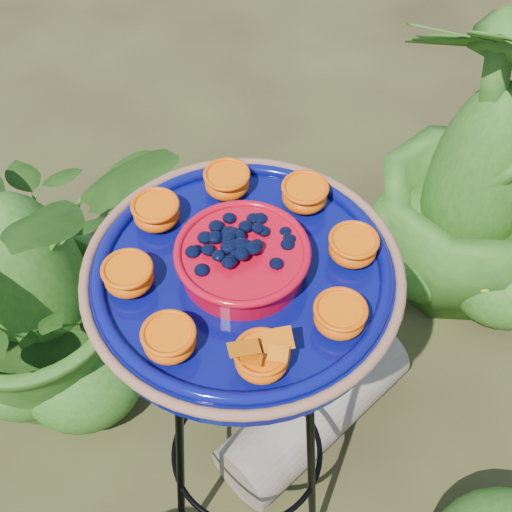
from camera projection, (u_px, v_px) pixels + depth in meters
The scene contains 6 objects.
ground_plane at pixel (276, 500), 1.86m from camera, with size 20.00×20.00×0.00m, color black.
tripod_stand at pixel (246, 399), 1.41m from camera, with size 0.42×0.42×0.94m.
feeder_dish at pixel (243, 272), 1.09m from camera, with size 0.59×0.59×0.11m.
driftwood_log at pixel (315, 410), 1.91m from camera, with size 0.19×0.19×0.57m, color gray.
shrub_back_left at pixel (27, 271), 1.79m from camera, with size 0.78×0.67×0.86m, color #215115.
shrub_back_right at pixel (485, 161), 1.94m from camera, with size 0.56×0.56×0.99m, color #215115.
Camera 1 is at (-0.24, -0.63, 1.84)m, focal length 50.00 mm.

